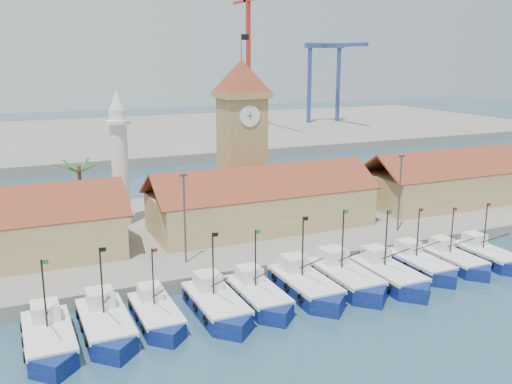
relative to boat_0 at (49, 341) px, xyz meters
name	(u,v)px	position (x,y,z in m)	size (l,w,h in m)	color
ground	(354,301)	(25.84, -1.99, -0.76)	(400.00, 400.00, 0.00)	#1E3D50
quay	(248,224)	(25.84, 22.01, -0.01)	(140.00, 32.00, 1.50)	gray
terminal	(118,137)	(25.84, 108.01, 0.24)	(240.00, 80.00, 2.00)	gray
boat_0	(49,341)	(0.00, 0.00, 0.00)	(3.53, 9.67, 7.32)	#0B1355
boat_1	(106,327)	(4.33, 0.61, 0.02)	(3.61, 9.88, 7.47)	#0B1355
boat_2	(157,316)	(8.49, 0.95, -0.07)	(3.22, 8.83, 6.68)	#0B1355
boat_3	(217,307)	(13.61, 0.44, 0.02)	(3.63, 9.95, 7.53)	#0B1355
boat_4	(259,297)	(17.73, 0.83, -0.02)	(3.44, 9.42, 7.12)	#0B1355
boat_5	(307,287)	(22.59, 0.95, 0.04)	(3.73, 10.23, 7.74)	#0B1355
boat_6	(347,279)	(27.00, 1.04, 0.06)	(3.80, 10.42, 7.89)	#0B1355
boat_7	(390,276)	(31.27, 0.01, 0.03)	(3.67, 10.06, 7.61)	#0B1355
boat_8	(421,266)	(36.07, 1.19, -0.04)	(3.36, 9.21, 6.97)	#0B1355
boat_9	(455,261)	(40.22, 0.85, -0.07)	(3.22, 8.81, 6.67)	#0B1355
boat_10	(489,257)	(44.45, 0.42, -0.05)	(3.28, 8.98, 6.79)	#0B1355
hall_center	(262,207)	(25.84, 18.01, 3.23)	(27.04, 10.13, 7.61)	tan
hall_right	(466,183)	(57.84, 18.01, 3.23)	(31.20, 10.13, 7.61)	tan
clock_tower	(242,134)	(25.84, 24.01, 11.20)	(5.80, 5.80, 22.70)	#A78456
minaret	(120,158)	(10.84, 26.01, 8.97)	(3.00, 3.00, 16.30)	silver
palm_tree	(81,194)	(5.84, 24.01, 5.49)	(5.60, 5.03, 8.39)	brown
lamp_posts	(297,201)	(26.34, 10.01, 5.72)	(80.70, 0.25, 9.03)	#3F3F44
crane_red_right	(250,42)	(61.00, 101.60, 24.47)	(1.00, 32.66, 41.84)	red
gantry	(330,61)	(87.84, 104.66, 19.28)	(13.00, 22.00, 23.20)	navy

